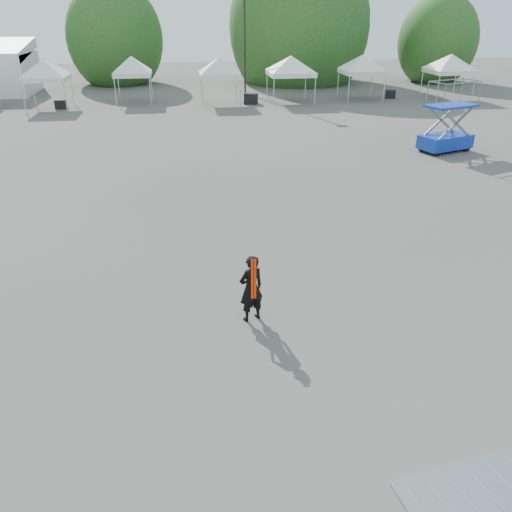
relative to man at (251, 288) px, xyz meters
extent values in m
plane|color=#474442|center=(1.09, 1.55, -0.83)|extent=(120.00, 120.00, 0.00)
cylinder|color=black|center=(4.09, 33.55, 3.92)|extent=(0.16, 0.16, 9.50)
cylinder|color=#382314|center=(-6.91, 41.55, 0.31)|extent=(0.36, 0.36, 2.27)
ellipsoid|color=#204717|center=(-6.91, 41.55, 3.11)|extent=(4.16, 4.16, 4.78)
cylinder|color=#382314|center=(10.09, 40.55, 0.57)|extent=(0.36, 0.36, 2.80)
ellipsoid|color=#204717|center=(10.09, 40.55, 4.02)|extent=(5.12, 5.12, 5.89)
cylinder|color=#382314|center=(23.09, 38.55, 0.22)|extent=(0.36, 0.36, 2.10)
ellipsoid|color=#204717|center=(23.09, 38.55, 2.81)|extent=(3.84, 3.84, 4.42)
cylinder|color=silver|center=(-11.89, 27.41, 0.17)|extent=(0.06, 0.06, 2.00)
cylinder|color=silver|center=(-9.17, 27.41, 0.17)|extent=(0.06, 0.06, 2.00)
cylinder|color=silver|center=(-11.89, 30.14, 0.17)|extent=(0.06, 0.06, 2.00)
cylinder|color=silver|center=(-9.17, 30.14, 0.17)|extent=(0.06, 0.06, 2.00)
cube|color=white|center=(-10.53, 28.78, 1.25)|extent=(2.93, 2.93, 0.30)
pyramid|color=white|center=(-10.53, 28.78, 2.50)|extent=(4.14, 4.14, 1.10)
cylinder|color=silver|center=(-5.96, 29.09, 0.17)|extent=(0.06, 0.06, 2.00)
cylinder|color=silver|center=(-3.47, 29.09, 0.17)|extent=(0.06, 0.06, 2.00)
cylinder|color=silver|center=(-5.96, 31.59, 0.17)|extent=(0.06, 0.06, 2.00)
cylinder|color=silver|center=(-3.47, 31.59, 0.17)|extent=(0.06, 0.06, 2.00)
cube|color=white|center=(-4.72, 30.34, 1.25)|extent=(2.69, 2.69, 0.30)
pyramid|color=white|center=(-4.72, 30.34, 2.50)|extent=(3.81, 3.81, 1.10)
cylinder|color=silver|center=(0.30, 27.43, 0.17)|extent=(0.06, 0.06, 2.00)
cylinder|color=silver|center=(2.96, 27.43, 0.17)|extent=(0.06, 0.06, 2.00)
cylinder|color=silver|center=(0.30, 30.09, 0.17)|extent=(0.06, 0.06, 2.00)
cylinder|color=silver|center=(2.96, 30.09, 0.17)|extent=(0.06, 0.06, 2.00)
cube|color=white|center=(1.63, 28.76, 1.25)|extent=(2.87, 2.87, 0.30)
pyramid|color=white|center=(1.63, 28.76, 2.50)|extent=(4.05, 4.05, 1.10)
cylinder|color=silver|center=(5.42, 27.42, 0.17)|extent=(0.06, 0.06, 2.00)
cylinder|color=silver|center=(8.49, 27.42, 0.17)|extent=(0.06, 0.06, 2.00)
cylinder|color=silver|center=(5.42, 30.48, 0.17)|extent=(0.06, 0.06, 2.00)
cylinder|color=silver|center=(8.49, 30.48, 0.17)|extent=(0.06, 0.06, 2.00)
cube|color=white|center=(6.96, 28.95, 1.25)|extent=(3.27, 3.27, 0.30)
pyramid|color=white|center=(6.96, 28.95, 2.50)|extent=(4.62, 4.62, 1.10)
cylinder|color=silver|center=(11.20, 27.89, 0.17)|extent=(0.06, 0.06, 2.00)
cylinder|color=silver|center=(13.98, 27.89, 0.17)|extent=(0.06, 0.06, 2.00)
cylinder|color=silver|center=(11.20, 30.67, 0.17)|extent=(0.06, 0.06, 2.00)
cylinder|color=silver|center=(13.98, 30.67, 0.17)|extent=(0.06, 0.06, 2.00)
cube|color=white|center=(12.59, 29.28, 1.25)|extent=(2.98, 2.98, 0.30)
pyramid|color=white|center=(12.59, 29.28, 2.50)|extent=(4.21, 4.21, 1.10)
cylinder|color=silver|center=(17.97, 27.21, 0.17)|extent=(0.06, 0.06, 2.00)
cylinder|color=silver|center=(20.84, 27.21, 0.17)|extent=(0.06, 0.06, 2.00)
cylinder|color=silver|center=(17.97, 30.08, 0.17)|extent=(0.06, 0.06, 2.00)
cylinder|color=silver|center=(20.84, 30.08, 0.17)|extent=(0.06, 0.06, 2.00)
cube|color=white|center=(19.40, 28.64, 1.25)|extent=(3.06, 3.06, 0.30)
pyramid|color=white|center=(19.40, 28.64, 2.50)|extent=(4.33, 4.33, 1.10)
imported|color=black|center=(0.00, 0.00, 0.00)|extent=(0.71, 0.60, 1.65)
cube|color=red|center=(0.00, -0.16, 0.33)|extent=(0.13, 0.02, 0.99)
cube|color=#0C19A2|center=(11.70, 13.64, -0.33)|extent=(2.90, 2.09, 0.65)
cube|color=#0C19A2|center=(11.70, 13.64, 1.41)|extent=(2.78, 2.00, 0.11)
cylinder|color=black|center=(10.94, 12.80, -0.63)|extent=(0.42, 0.28, 0.39)
cylinder|color=black|center=(12.80, 13.44, -0.63)|extent=(0.42, 0.28, 0.39)
cylinder|color=black|center=(10.59, 13.83, -0.63)|extent=(0.42, 0.28, 0.39)
cylinder|color=black|center=(12.45, 14.47, -0.63)|extent=(0.42, 0.28, 0.39)
cube|color=#96989D|center=(2.67, -5.16, -0.80)|extent=(2.41, 1.46, 0.05)
cube|color=black|center=(-9.83, 28.69, -0.51)|extent=(0.86, 0.70, 0.62)
cube|color=black|center=(3.91, 28.69, -0.44)|extent=(1.15, 0.99, 0.76)
cube|color=black|center=(15.29, 29.68, -0.51)|extent=(0.98, 0.89, 0.62)
camera|label=1|loc=(-1.30, -9.67, 5.70)|focal=35.00mm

